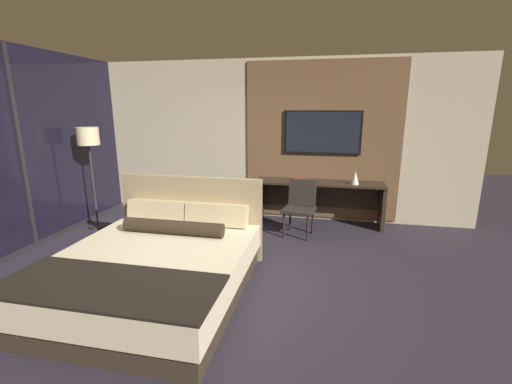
{
  "coord_description": "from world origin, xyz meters",
  "views": [
    {
      "loc": [
        1.11,
        -3.49,
        1.97
      ],
      "look_at": [
        0.18,
        0.95,
        0.85
      ],
      "focal_mm": 24.0,
      "sensor_mm": 36.0,
      "label": 1
    }
  ],
  "objects_px": {
    "desk_chair": "(300,203)",
    "vase_tall": "(355,177)",
    "desk": "(319,194)",
    "bed": "(157,266)",
    "floor_lamp": "(89,144)",
    "tv": "(322,132)",
    "book": "(299,180)"
  },
  "relations": [
    {
      "from": "desk_chair",
      "to": "vase_tall",
      "type": "xyz_separation_m",
      "value": [
        0.84,
        0.47,
        0.35
      ]
    },
    {
      "from": "desk",
      "to": "desk_chair",
      "type": "height_order",
      "value": "desk_chair"
    },
    {
      "from": "vase_tall",
      "to": "desk",
      "type": "bearing_deg",
      "value": 168.49
    },
    {
      "from": "bed",
      "to": "desk_chair",
      "type": "bearing_deg",
      "value": 56.89
    },
    {
      "from": "floor_lamp",
      "to": "bed",
      "type": "bearing_deg",
      "value": -40.66
    },
    {
      "from": "desk",
      "to": "desk_chair",
      "type": "bearing_deg",
      "value": -114.98
    },
    {
      "from": "floor_lamp",
      "to": "desk_chair",
      "type": "bearing_deg",
      "value": 6.72
    },
    {
      "from": "tv",
      "to": "floor_lamp",
      "type": "distance_m",
      "value": 3.84
    },
    {
      "from": "vase_tall",
      "to": "book",
      "type": "height_order",
      "value": "vase_tall"
    },
    {
      "from": "bed",
      "to": "floor_lamp",
      "type": "relative_size",
      "value": 1.34
    },
    {
      "from": "tv",
      "to": "vase_tall",
      "type": "distance_m",
      "value": 0.95
    },
    {
      "from": "bed",
      "to": "desk",
      "type": "bearing_deg",
      "value": 58.55
    },
    {
      "from": "desk",
      "to": "book",
      "type": "distance_m",
      "value": 0.43
    },
    {
      "from": "floor_lamp",
      "to": "vase_tall",
      "type": "bearing_deg",
      "value": 11.66
    },
    {
      "from": "desk_chair",
      "to": "vase_tall",
      "type": "height_order",
      "value": "vase_tall"
    },
    {
      "from": "vase_tall",
      "to": "book",
      "type": "relative_size",
      "value": 0.97
    },
    {
      "from": "bed",
      "to": "floor_lamp",
      "type": "xyz_separation_m",
      "value": [
        -2.0,
        1.72,
        1.1
      ]
    },
    {
      "from": "floor_lamp",
      "to": "vase_tall",
      "type": "xyz_separation_m",
      "value": [
        4.22,
        0.87,
        -0.54
      ]
    },
    {
      "from": "desk",
      "to": "desk_chair",
      "type": "relative_size",
      "value": 2.46
    },
    {
      "from": "bed",
      "to": "floor_lamp",
      "type": "bearing_deg",
      "value": 139.34
    },
    {
      "from": "desk_chair",
      "to": "book",
      "type": "xyz_separation_m",
      "value": [
        -0.08,
        0.56,
        0.26
      ]
    },
    {
      "from": "tv",
      "to": "book",
      "type": "height_order",
      "value": "tv"
    },
    {
      "from": "book",
      "to": "bed",
      "type": "bearing_deg",
      "value": -115.81
    },
    {
      "from": "bed",
      "to": "tv",
      "type": "height_order",
      "value": "tv"
    },
    {
      "from": "desk_chair",
      "to": "floor_lamp",
      "type": "distance_m",
      "value": 3.51
    },
    {
      "from": "bed",
      "to": "desk",
      "type": "xyz_separation_m",
      "value": [
        1.65,
        2.7,
        0.22
      ]
    },
    {
      "from": "desk",
      "to": "tv",
      "type": "distance_m",
      "value": 1.06
    },
    {
      "from": "vase_tall",
      "to": "tv",
      "type": "bearing_deg",
      "value": 151.48
    },
    {
      "from": "bed",
      "to": "desk_chair",
      "type": "height_order",
      "value": "bed"
    },
    {
      "from": "bed",
      "to": "desk_chair",
      "type": "distance_m",
      "value": 2.53
    },
    {
      "from": "vase_tall",
      "to": "book",
      "type": "xyz_separation_m",
      "value": [
        -0.93,
        0.09,
        -0.1
      ]
    },
    {
      "from": "desk",
      "to": "vase_tall",
      "type": "distance_m",
      "value": 0.67
    }
  ]
}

